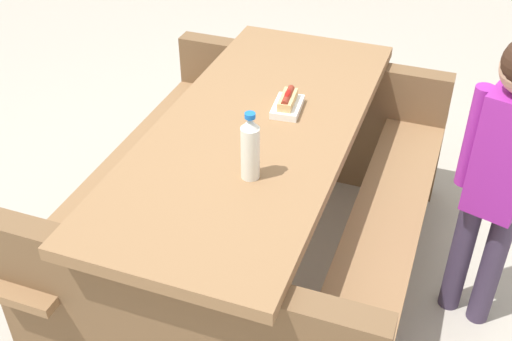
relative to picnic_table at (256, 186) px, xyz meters
name	(u,v)px	position (x,y,z in m)	size (l,w,h in m)	color
ground_plane	(256,262)	(0.00, 0.00, -0.44)	(30.00, 30.00, 0.00)	#ADA599
picnic_table	(256,186)	(0.00, 0.00, 0.00)	(2.15, 1.90, 0.75)	olive
soda_bottle	(250,148)	(-0.28, -0.20, 0.43)	(0.07, 0.07, 0.26)	silver
hotdog_tray	(287,103)	(0.17, -0.03, 0.34)	(0.21, 0.17, 0.08)	white
child_in_coat	(505,155)	(0.33, -0.87, 0.36)	(0.20, 0.31, 1.26)	#3F334C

